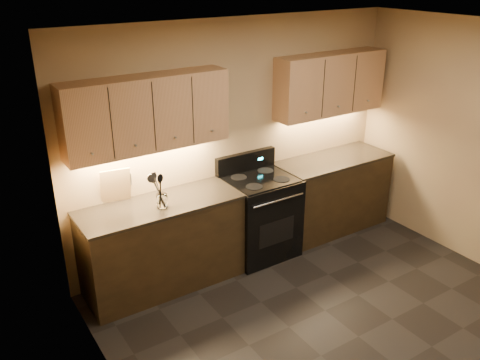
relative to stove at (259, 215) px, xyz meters
The scene contains 17 objects.
floor 1.75m from the stove, 92.72° to the right, with size 4.00×4.00×0.00m, color black.
ceiling 2.71m from the stove, 92.72° to the right, with size 4.00×4.00×0.00m, color silver.
wall_back 0.88m from the stove, 104.10° to the left, with size 4.00×0.04×2.60m, color tan.
wall_left 2.80m from the stove, 141.05° to the right, with size 0.04×4.00×2.60m, color tan.
counter_left 1.18m from the stove, behind, with size 1.62×0.62×0.93m.
counter_right 1.10m from the stove, ahead, with size 1.46×0.62×0.93m.
stove is the anchor object (origin of this frame).
upper_cab_left 1.78m from the stove, behind, with size 1.60×0.30×0.70m, color tan.
upper_cab_right 1.73m from the stove, ahead, with size 1.44×0.30×0.70m, color tan.
outlet_plate 1.55m from the stove, 167.24° to the left, with size 0.09×0.01×0.12m, color #B2B5BA.
utensil_crock 1.30m from the stove, behind, with size 0.14×0.14×0.14m.
cutting_board 1.66m from the stove, 169.75° to the left, with size 0.28×0.02×0.36m, color #D6B673.
wooden_spoon 1.36m from the stove, behind, with size 0.06×0.06×0.29m, color #D6B673, non-canonical shape.
black_spoon 1.36m from the stove, behind, with size 0.06×0.06×0.33m, color black, non-canonical shape.
black_turner 1.34m from the stove, behind, with size 0.08×0.08×0.32m, color black, non-canonical shape.
steel_spatula 1.34m from the stove, behind, with size 0.08×0.08×0.40m, color silver, non-canonical shape.
steel_skimmer 1.34m from the stove, behind, with size 0.09×0.09×0.35m, color silver, non-canonical shape.
Camera 1 is at (-2.88, -2.46, 3.09)m, focal length 38.00 mm.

